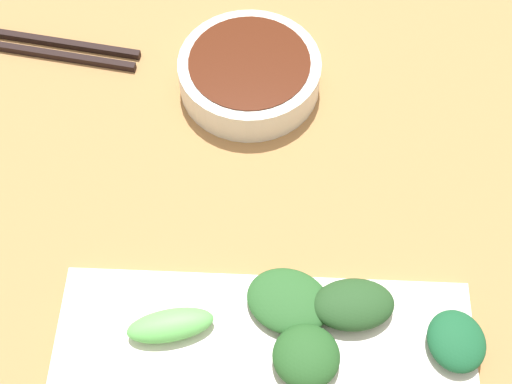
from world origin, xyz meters
TOP-DOWN VIEW (x-y plane):
  - tabletop at (0.00, 0.00)m, footprint 2.10×2.10m
  - sauce_bowl at (-0.17, -0.04)m, footprint 0.15×0.15m
  - serving_plate at (0.13, -0.01)m, footprint 0.15×0.36m
  - broccoli_leafy_1 at (0.13, 0.03)m, footprint 0.06×0.07m
  - broccoli_leafy_2 at (0.08, 0.01)m, footprint 0.08×0.09m
  - broccoli_leafy_4 at (0.09, 0.07)m, footprint 0.06×0.08m
  - broccoli_stalk_5 at (0.11, -0.09)m, footprint 0.05×0.08m
  - broccoli_leafy_6 at (0.11, 0.15)m, footprint 0.06×0.06m
  - chopsticks at (-0.22, -0.27)m, footprint 0.06×0.23m

SIDE VIEW (x-z plane):
  - tabletop at x=0.00m, z-range 0.00..0.02m
  - chopsticks at x=-0.22m, z-range 0.02..0.03m
  - serving_plate at x=0.13m, z-range 0.02..0.03m
  - broccoli_leafy_2 at x=0.08m, z-range 0.03..0.05m
  - sauce_bowl at x=-0.17m, z-range 0.02..0.06m
  - broccoli_leafy_6 at x=0.11m, z-range 0.03..0.05m
  - broccoli_stalk_5 at x=0.11m, z-range 0.03..0.05m
  - broccoli_leafy_4 at x=0.09m, z-range 0.03..0.06m
  - broccoli_leafy_1 at x=0.13m, z-range 0.03..0.06m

